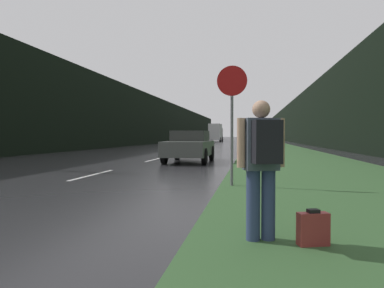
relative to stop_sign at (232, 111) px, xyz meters
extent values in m
cube|color=#33562D|center=(2.70, 33.04, -1.86)|extent=(6.00, 240.00, 0.02)
cube|color=silver|center=(-4.51, 1.68, -1.86)|extent=(0.12, 3.00, 0.01)
cube|color=silver|center=(-4.51, 8.68, -1.86)|extent=(0.12, 3.00, 0.01)
cube|color=silver|center=(-4.51, 15.68, -1.86)|extent=(0.12, 3.00, 0.01)
cube|color=silver|center=(-4.51, 22.68, -1.86)|extent=(0.12, 3.00, 0.01)
cube|color=silver|center=(-4.51, 29.68, -1.86)|extent=(0.12, 3.00, 0.01)
cube|color=black|center=(-14.73, 43.04, 1.70)|extent=(2.00, 140.00, 7.13)
cube|color=black|center=(8.70, 43.04, 1.90)|extent=(2.00, 140.00, 7.54)
cylinder|color=slate|center=(0.00, 0.00, -0.75)|extent=(0.07, 0.07, 2.23)
cylinder|color=#B71414|center=(0.00, 0.00, 0.74)|extent=(0.74, 0.02, 0.74)
cylinder|color=navy|center=(0.50, -4.41, -1.44)|extent=(0.16, 0.16, 0.85)
cylinder|color=navy|center=(0.68, -4.35, -1.44)|extent=(0.16, 0.16, 0.85)
cube|color=#4C5666|center=(0.59, -4.38, -0.71)|extent=(0.44, 0.33, 0.61)
sphere|color=tan|center=(0.59, -4.38, -0.30)|extent=(0.21, 0.21, 0.21)
cylinder|color=tan|center=(0.36, -4.45, -0.69)|extent=(0.10, 0.10, 0.58)
cylinder|color=tan|center=(0.82, -4.30, -0.69)|extent=(0.10, 0.10, 0.58)
cube|color=black|center=(0.65, -4.57, -0.68)|extent=(0.35, 0.27, 0.49)
cube|color=#9E3333|center=(1.17, -4.49, -1.67)|extent=(0.37, 0.23, 0.39)
cube|color=black|center=(1.17, -4.49, -1.46)|extent=(0.15, 0.13, 0.04)
cube|color=#4C514C|center=(-2.40, 7.41, -1.21)|extent=(1.88, 4.33, 0.67)
cube|color=#2D302D|center=(-2.40, 7.63, -0.63)|extent=(1.60, 1.95, 0.49)
cylinder|color=black|center=(-1.51, 6.07, -1.51)|extent=(0.20, 0.72, 0.72)
cylinder|color=black|center=(-3.30, 6.07, -1.51)|extent=(0.20, 0.72, 0.72)
cylinder|color=black|center=(-1.51, 8.76, -1.51)|extent=(0.20, 0.72, 0.72)
cylinder|color=black|center=(-3.30, 8.76, -1.51)|extent=(0.20, 0.72, 0.72)
cube|color=gray|center=(-6.62, 63.47, -0.28)|extent=(2.17, 2.48, 2.36)
cube|color=silver|center=(-6.62, 59.67, 0.11)|extent=(2.28, 5.13, 3.15)
cylinder|color=black|center=(-7.71, 63.22, -1.42)|extent=(0.28, 0.90, 0.90)
cylinder|color=black|center=(-5.54, 63.22, -1.42)|extent=(0.28, 0.90, 0.90)
cylinder|color=black|center=(-7.71, 58.38, -1.42)|extent=(0.28, 0.90, 0.90)
cylinder|color=black|center=(-5.54, 58.38, -1.42)|extent=(0.28, 0.90, 0.90)
camera|label=1|loc=(0.48, -8.49, -0.61)|focal=32.00mm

